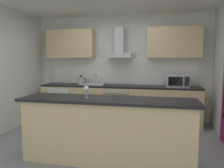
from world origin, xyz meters
TOP-DOWN VIEW (x-y plane):
  - ground at (0.00, 0.00)m, footprint 5.32×4.72m
  - wall_back at (0.00, 1.92)m, footprint 5.32×0.12m
  - backsplash_tile at (0.00, 1.85)m, footprint 3.67×0.02m
  - counter_back at (0.00, 1.54)m, footprint 3.80×0.60m
  - counter_island at (0.22, -0.58)m, footprint 2.57×0.64m
  - upper_cabinets at (0.00, 1.69)m, footprint 3.75×0.32m
  - oven at (-0.01, 1.51)m, footprint 0.60×0.62m
  - refrigerator at (-1.43, 1.51)m, footprint 0.58×0.60m
  - microwave at (1.36, 1.48)m, footprint 0.50×0.38m
  - sink at (-0.59, 1.52)m, footprint 0.50×0.40m
  - kettle at (-0.94, 1.48)m, footprint 0.29×0.15m
  - range_hood at (-0.01, 1.64)m, footprint 0.62×0.45m
  - wine_glass at (-0.09, -0.57)m, footprint 0.08×0.08m

SIDE VIEW (x-z plane):
  - ground at x=0.00m, z-range -0.02..0.00m
  - refrigerator at x=-1.43m, z-range 0.00..0.85m
  - counter_back at x=0.00m, z-range 0.00..0.90m
  - oven at x=-0.01m, z-range 0.06..0.86m
  - counter_island at x=0.22m, z-range 0.01..0.96m
  - sink at x=-0.59m, z-range 0.80..1.06m
  - kettle at x=-0.94m, z-range 0.89..1.13m
  - microwave at x=1.36m, z-range 0.90..1.20m
  - wine_glass at x=-0.09m, z-range 0.99..1.17m
  - backsplash_tile at x=0.00m, z-range 0.90..1.56m
  - wall_back at x=0.00m, z-range 0.00..2.60m
  - range_hood at x=-0.01m, z-range 1.43..2.15m
  - upper_cabinets at x=0.00m, z-range 1.56..2.26m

